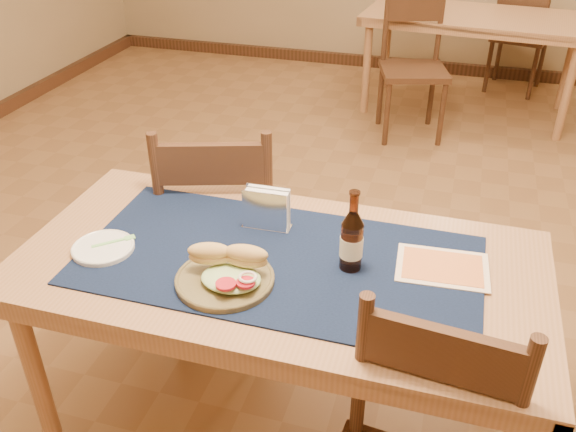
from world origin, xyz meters
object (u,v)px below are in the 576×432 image
(back_table, at_px, (474,25))
(sandwich_plate, at_px, (227,273))
(napkin_holder, at_px, (267,210))
(chair_main_far, at_px, (220,225))
(main_table, at_px, (279,282))
(beer_bottle, at_px, (352,240))

(back_table, bearing_deg, sandwich_plate, -99.56)
(napkin_holder, bearing_deg, chair_main_far, 133.86)
(back_table, relative_size, chair_main_far, 1.68)
(chair_main_far, bearing_deg, sandwich_plate, -65.35)
(main_table, xyz_separation_m, back_table, (0.48, 3.37, 0.00))
(main_table, xyz_separation_m, beer_bottle, (0.21, 0.02, 0.18))
(back_table, bearing_deg, napkin_holder, -100.16)
(chair_main_far, height_order, beer_bottle, beer_bottle)
(back_table, xyz_separation_m, beer_bottle, (-0.27, -3.35, 0.18))
(beer_bottle, height_order, napkin_holder, beer_bottle)
(sandwich_plate, xyz_separation_m, napkin_holder, (0.02, 0.31, 0.04))
(chair_main_far, xyz_separation_m, sandwich_plate, (0.29, -0.63, 0.27))
(chair_main_far, height_order, sandwich_plate, chair_main_far)
(chair_main_far, xyz_separation_m, napkin_holder, (0.31, -0.32, 0.31))
(main_table, relative_size, beer_bottle, 6.25)
(main_table, xyz_separation_m, napkin_holder, (-0.09, 0.16, 0.15))
(main_table, height_order, napkin_holder, napkin_holder)
(main_table, height_order, beer_bottle, beer_bottle)
(napkin_holder, bearing_deg, main_table, -60.91)
(chair_main_far, distance_m, sandwich_plate, 0.74)
(beer_bottle, relative_size, napkin_holder, 1.61)
(beer_bottle, bearing_deg, sandwich_plate, -152.34)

